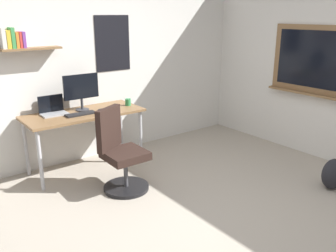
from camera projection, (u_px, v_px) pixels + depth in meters
ground_plane at (218, 229)px, 3.39m from camera, size 5.20×5.20×0.00m
wall_back at (92, 63)px, 4.85m from camera, size 5.00×0.30×2.60m
desk at (84, 118)px, 4.53m from camera, size 1.46×0.64×0.76m
office_chair at (120, 155)px, 4.07m from camera, size 0.55×0.56×0.95m
laptop at (53, 110)px, 4.42m from camera, size 0.31×0.21×0.23m
monitor_primary at (81, 90)px, 4.53m from camera, size 0.46×0.17×0.46m
keyboard at (81, 114)px, 4.40m from camera, size 0.37×0.13×0.02m
computer_mouse at (101, 110)px, 4.56m from camera, size 0.10×0.06×0.03m
coffee_mug at (128, 102)px, 4.84m from camera, size 0.08×0.08×0.09m
backpack at (333, 174)px, 4.13m from camera, size 0.32×0.22×0.36m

